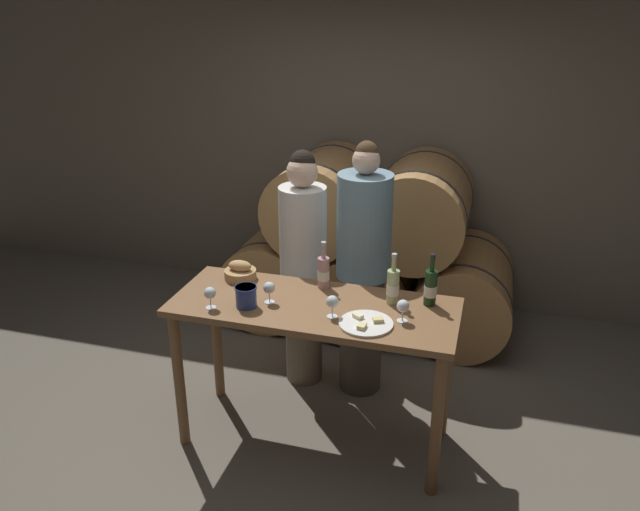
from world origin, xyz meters
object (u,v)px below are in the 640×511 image
person_left (303,268)px  wine_bottle_red (431,287)px  wine_bottle_white (393,286)px  wine_glass_right (403,307)px  cheese_plate (366,323)px  person_right (363,272)px  bread_basket (240,272)px  wine_glass_center (332,302)px  wine_bottle_rose (323,272)px  wine_glass_left (269,288)px  blue_crock (246,296)px  wine_glass_far_left (210,294)px  tasting_table (314,326)px

person_left → wine_bottle_red: 1.02m
wine_bottle_white → wine_glass_right: size_ratio=2.38×
cheese_plate → person_left: bearing=127.6°
person_right → wine_bottle_red: (0.49, -0.45, 0.16)m
wine_bottle_red → wine_glass_right: size_ratio=2.42×
wine_bottle_white → bread_basket: 0.97m
person_right → wine_glass_center: (-0.01, -0.75, 0.14)m
person_right → person_left: bearing=180.0°
wine_bottle_rose → wine_glass_left: 0.37m
wine_bottle_red → blue_crock: size_ratio=2.45×
blue_crock → wine_glass_far_left: wine_glass_far_left is taller
wine_glass_right → wine_glass_center: bearing=-171.4°
cheese_plate → wine_glass_right: wine_glass_right is taller
person_left → wine_glass_right: person_left is taller
wine_bottle_red → bread_basket: wine_bottle_red is taller
person_left → person_right: (0.41, -0.00, 0.03)m
wine_bottle_white → cheese_plate: size_ratio=1.04×
person_left → wine_glass_far_left: 0.90m
tasting_table → wine_bottle_white: bearing=18.6°
person_left → person_right: bearing=-0.0°
bread_basket → wine_bottle_white: bearing=-3.6°
person_right → wine_glass_right: 0.79m
wine_bottle_white → wine_bottle_rose: wine_bottle_white is taller
person_left → wine_bottle_red: size_ratio=5.39×
person_right → wine_bottle_rose: 0.45m
blue_crock → cheese_plate: 0.70m
wine_glass_right → person_left: bearing=138.6°
tasting_table → wine_glass_center: size_ratio=12.82×
wine_bottle_rose → wine_glass_far_left: (-0.54, -0.44, -0.01)m
wine_glass_far_left → wine_glass_center: same height
wine_glass_far_left → wine_glass_center: size_ratio=1.00×
wine_glass_center → wine_glass_right: bearing=8.6°
wine_bottle_white → bread_basket: size_ratio=1.55×
tasting_table → person_right: 0.65m
wine_bottle_rose → wine_glass_left: (-0.24, -0.28, -0.01)m
blue_crock → wine_glass_far_left: bearing=-158.4°
wine_bottle_red → wine_bottle_white: 0.21m
blue_crock → person_left: bearing=83.0°
blue_crock → bread_basket: (-0.18, 0.34, -0.02)m
tasting_table → wine_glass_far_left: wine_glass_far_left is taller
person_right → wine_glass_center: size_ratio=13.72×
cheese_plate → wine_glass_far_left: (-0.88, -0.05, 0.08)m
blue_crock → wine_glass_center: 0.50m
blue_crock → wine_glass_left: wine_glass_left is taller
wine_glass_far_left → wine_glass_right: same height
cheese_plate → wine_glass_right: size_ratio=2.29×
person_right → cheese_plate: size_ratio=5.98×
wine_bottle_white → blue_crock: wine_bottle_white is taller
person_right → blue_crock: 0.92m
tasting_table → bread_basket: (-0.54, 0.20, 0.19)m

